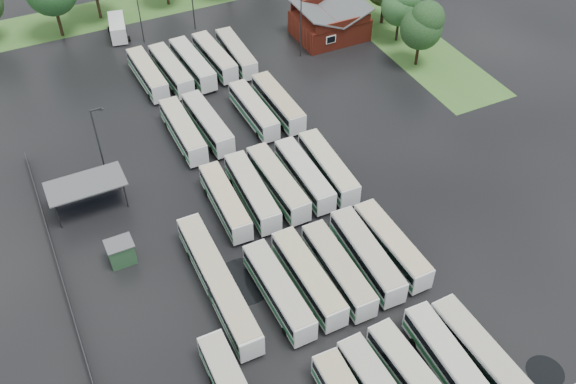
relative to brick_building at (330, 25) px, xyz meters
name	(u,v)px	position (x,y,z in m)	size (l,w,h in m)	color
ground	(324,294)	(-24.00, -42.77, -1.87)	(160.00, 160.00, 0.00)	black
brick_building	(330,25)	(0.00, 0.00, 0.00)	(10.07, 8.60, 5.39)	maroon
wash_shed	(85,185)	(-41.20, -20.74, 1.12)	(8.20, 4.20, 3.58)	#2D2D30
utility_hut	(121,252)	(-40.20, -30.17, -0.55)	(2.70, 2.20, 2.62)	#264E2D
grass_strip_north	(146,5)	(-22.00, 22.03, -1.86)	(80.00, 10.00, 0.01)	#3D6B27
grass_strip_east	(385,22)	(10.00, 0.03, -1.86)	(10.00, 50.00, 0.01)	#3D6B27
west_fence	(72,312)	(-46.20, -34.77, -1.27)	(0.10, 50.00, 1.20)	#2D2D30
bus_r1c2	(414,379)	(-22.19, -54.88, -0.22)	(2.72, 10.86, 3.00)	silver
bus_r1c3	(449,362)	(-18.61, -54.88, -0.18)	(2.66, 11.05, 3.06)	silver
bus_r1c4	(480,354)	(-15.77, -55.42, -0.15)	(2.72, 11.26, 3.12)	silver
bus_r2c0	(278,291)	(-28.34, -41.71, -0.17)	(2.49, 11.12, 3.09)	silver
bus_r2c1	(308,277)	(-25.12, -41.53, -0.14)	(2.50, 11.27, 3.13)	silver
bus_r2c2	(338,269)	(-22.08, -41.88, -0.16)	(2.51, 11.14, 3.09)	silver
bus_r2c3	(367,255)	(-18.69, -41.57, -0.13)	(2.83, 11.39, 3.15)	silver
bus_r2c4	(392,245)	(-15.72, -41.44, -0.19)	(2.46, 10.97, 3.05)	silver
bus_r3c0	(225,201)	(-28.27, -28.31, -0.23)	(2.61, 10.72, 2.97)	silver
bus_r3c1	(252,192)	(-25.10, -28.24, -0.16)	(2.82, 11.23, 3.10)	silver
bus_r3c2	(278,183)	(-21.99, -28.19, -0.14)	(2.59, 11.34, 3.15)	silver
bus_r3c3	(304,175)	(-18.73, -28.23, -0.20)	(2.43, 10.93, 3.04)	silver
bus_r3c4	(328,167)	(-15.75, -28.31, -0.16)	(2.80, 11.24, 3.10)	silver
bus_r4c0	(183,130)	(-28.24, -14.65, -0.16)	(2.41, 11.15, 3.10)	silver
bus_r4c1	(208,123)	(-25.03, -14.57, -0.17)	(2.78, 11.18, 3.09)	silver
bus_r4c3	(254,110)	(-18.84, -14.50, -0.23)	(2.39, 10.72, 2.98)	silver
bus_r4c4	(278,103)	(-15.43, -14.46, -0.17)	(2.49, 11.13, 3.09)	silver
bus_r5c0	(148,74)	(-28.39, -0.64, -0.19)	(2.66, 10.99, 3.04)	silver
bus_r5c1	(171,70)	(-25.21, -1.09, -0.18)	(2.89, 11.12, 3.07)	silver
bus_r5c2	(193,64)	(-22.08, -1.02, -0.14)	(2.92, 11.39, 3.14)	silver
bus_r5c3	(215,57)	(-18.66, -0.52, -0.21)	(2.80, 10.94, 3.02)	silver
bus_r5c4	(236,53)	(-15.55, -0.96, -0.21)	(2.63, 10.91, 3.02)	silver
artic_bus_west_b	(218,282)	(-33.04, -38.29, -0.15)	(2.47, 16.64, 3.09)	silver
minibus	(118,27)	(-28.61, 13.99, -0.37)	(3.40, 6.49, 2.70)	white
tree_east_0	(423,25)	(7.45, -12.51, 4.32)	(5.81, 5.81, 9.62)	black
tree_east_1	(402,4)	(8.65, -5.57, 4.06)	(5.56, 5.56, 9.21)	black
lamp_post_ne	(302,21)	(-6.39, -3.21, 3.77)	(1.50, 0.29, 9.71)	#2D2D30
lamp_post_nw	(99,140)	(-38.32, -17.13, 3.67)	(1.47, 0.29, 9.54)	#2D2D30
lamp_post_back_w	(139,9)	(-25.58, 10.72, 3.40)	(1.40, 0.27, 9.07)	#2D2D30
puddle_2	(244,281)	(-30.34, -37.94, -1.86)	(6.04, 6.04, 0.01)	black
puddle_3	(351,284)	(-21.06, -42.86, -1.86)	(4.56, 4.56, 0.01)	black
puddle_4	(545,372)	(-10.85, -58.57, -1.86)	(3.31, 3.31, 0.01)	black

